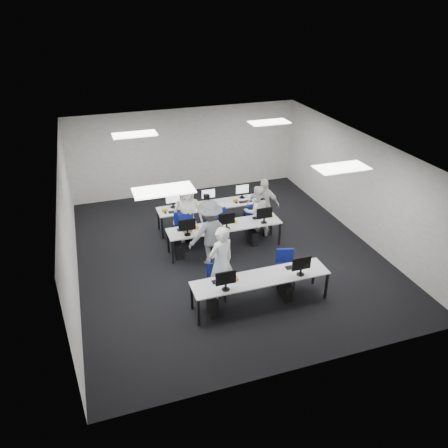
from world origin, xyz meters
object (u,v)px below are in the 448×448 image
object	(u,v)px
chair_7	(255,218)
photographer	(210,233)
chair_6	(216,225)
student_0	(221,263)
student_3	(263,205)
chair_0	(216,288)
chair_4	(254,226)
chair_1	(285,274)
chair_2	(182,236)
student_2	(187,212)
student_1	(257,211)
chair_5	(185,230)
desk_front	(261,279)
desk_mid	(225,227)
chair_3	(215,229)

from	to	relation	value
chair_7	photographer	size ratio (longest dim) A/B	0.53
chair_6	student_0	xyz separation A→B (m)	(-0.77, -2.90, 0.63)
student_3	photographer	size ratio (longest dim) A/B	0.91
chair_0	student_3	world-z (taller)	student_3
chair_0	chair_4	bearing A→B (deg)	63.77
chair_1	chair_7	xyz separation A→B (m)	(0.41, 3.01, 0.02)
chair_2	student_2	distance (m)	0.70
student_3	chair_2	bearing A→B (deg)	-153.04
student_3	student_2	bearing A→B (deg)	-160.60
student_0	student_3	size ratio (longest dim) A/B	1.12
chair_2	student_1	xyz separation A→B (m)	(2.23, -0.09, 0.49)
chair_5	desk_front	bearing A→B (deg)	-74.59
student_1	photographer	world-z (taller)	photographer
chair_4	student_2	xyz separation A→B (m)	(-1.93, 0.36, 0.60)
desk_mid	student_1	bearing A→B (deg)	21.93
desk_mid	chair_1	size ratio (longest dim) A/B	3.52
chair_4	student_1	xyz separation A→B (m)	(0.04, -0.04, 0.51)
chair_6	student_2	world-z (taller)	student_2
chair_7	desk_front	bearing A→B (deg)	-127.74
desk_front	chair_7	bearing A→B (deg)	70.06
desk_front	desk_mid	size ratio (longest dim) A/B	1.00
chair_5	chair_6	xyz separation A→B (m)	(0.95, 0.00, 0.00)
student_1	chair_4	bearing A→B (deg)	-35.00
chair_0	chair_4	distance (m)	3.24
desk_front	student_1	xyz separation A→B (m)	(1.14, 3.06, 0.10)
chair_3	student_3	distance (m)	1.61
desk_front	chair_1	size ratio (longest dim) A/B	3.52
chair_5	photographer	xyz separation A→B (m)	(0.34, -1.47, 0.62)
chair_5	student_3	size ratio (longest dim) A/B	0.56
chair_1	student_2	size ratio (longest dim) A/B	0.52
chair_0	student_1	distance (m)	3.28
desk_front	student_0	bearing A→B (deg)	143.23
chair_4	chair_5	world-z (taller)	chair_5
chair_1	chair_3	size ratio (longest dim) A/B	0.97
desk_mid	student_3	distance (m)	1.60
chair_3	chair_1	bearing A→B (deg)	-67.93
student_1	chair_0	bearing A→B (deg)	56.24
chair_0	chair_6	size ratio (longest dim) A/B	0.91
desk_front	chair_5	size ratio (longest dim) A/B	3.46
chair_6	chair_3	bearing A→B (deg)	-124.08
desk_front	chair_4	size ratio (longest dim) A/B	3.67
desk_front	student_0	world-z (taller)	student_0
chair_0	chair_1	size ratio (longest dim) A/B	0.94
desk_front	chair_1	bearing A→B (deg)	30.41
student_0	student_1	xyz separation A→B (m)	(1.90, 2.49, -0.14)
student_1	chair_5	bearing A→B (deg)	-6.12
chair_4	chair_5	size ratio (longest dim) A/B	0.94
desk_front	chair_0	size ratio (longest dim) A/B	3.75
chair_3	chair_5	bearing A→B (deg)	168.65
chair_5	student_2	xyz separation A→B (m)	(0.10, -0.01, 0.58)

